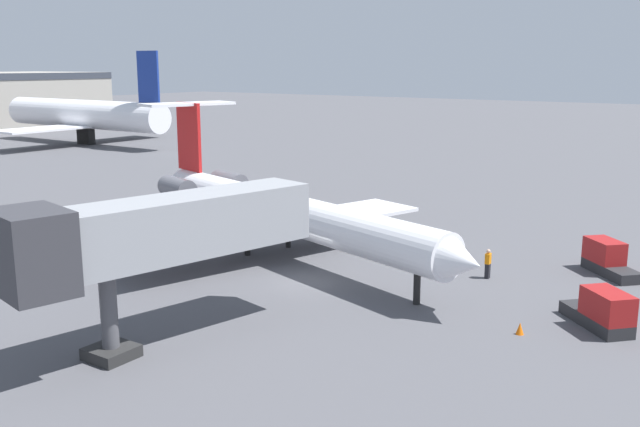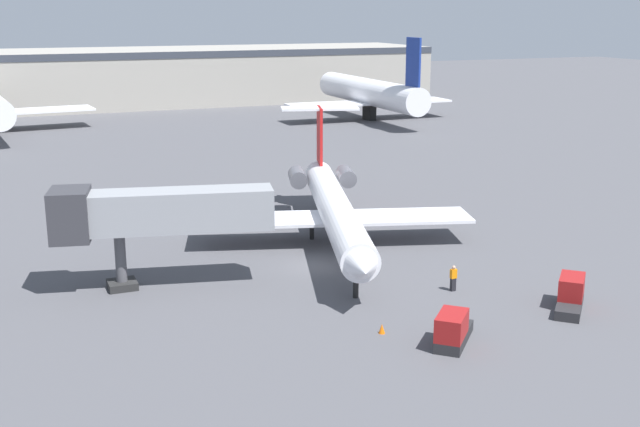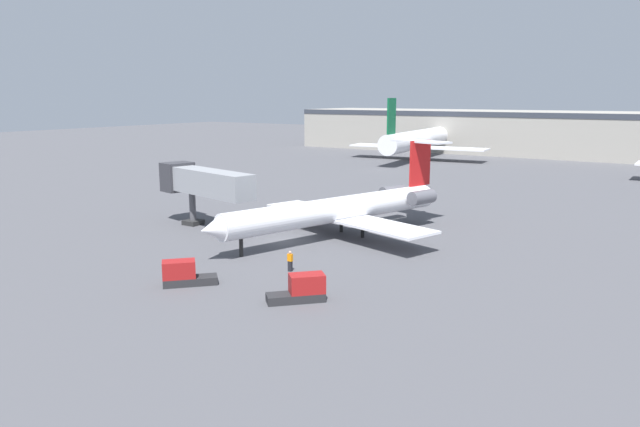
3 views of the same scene
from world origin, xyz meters
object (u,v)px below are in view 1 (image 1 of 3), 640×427
at_px(baggage_tug_trailing, 607,259).
at_px(jet_bridge, 146,235).
at_px(parked_airliner_west_mid, 85,115).
at_px(baggage_tug_lead, 602,311).
at_px(ground_crew_marshaller, 488,264).
at_px(traffic_cone_near, 520,328).
at_px(regional_jet, 276,209).

bearing_deg(baggage_tug_trailing, jet_bridge, 149.16).
relative_size(jet_bridge, baggage_tug_trailing, 3.66).
xyz_separation_m(jet_bridge, baggage_tug_trailing, (22.50, -13.43, -4.08)).
relative_size(baggage_tug_trailing, parked_airliner_west_mid, 0.12).
distance_m(baggage_tug_trailing, parked_airliner_west_mid, 85.08).
bearing_deg(baggage_tug_trailing, parked_airliner_west_mid, 72.14).
height_order(baggage_tug_lead, parked_airliner_west_mid, parked_airliner_west_mid).
xyz_separation_m(jet_bridge, baggage_tug_lead, (13.08, -15.37, -4.08)).
bearing_deg(ground_crew_marshaller, traffic_cone_near, -148.85).
distance_m(regional_jet, parked_airliner_west_mid, 71.03).
xyz_separation_m(regional_jet, traffic_cone_near, (-4.65, -17.46, -2.67)).
relative_size(regional_jet, traffic_cone_near, 54.33).
height_order(baggage_tug_trailing, traffic_cone_near, baggage_tug_trailing).
xyz_separation_m(jet_bridge, parked_airliner_west_mid, (48.56, 67.48, -0.50)).
height_order(regional_jet, ground_crew_marshaller, regional_jet).
distance_m(ground_crew_marshaller, baggage_tug_trailing, 7.21).
distance_m(jet_bridge, parked_airliner_west_mid, 83.14).
bearing_deg(baggage_tug_trailing, baggage_tug_lead, -168.35).
height_order(ground_crew_marshaller, baggage_tug_lead, baggage_tug_lead).
xyz_separation_m(regional_jet, jet_bridge, (-14.95, -4.92, 1.98)).
distance_m(baggage_tug_lead, traffic_cone_near, 4.00).
bearing_deg(baggage_tug_lead, parked_airliner_west_mid, 66.82).
bearing_deg(ground_crew_marshaller, baggage_tug_lead, -122.01).
bearing_deg(regional_jet, parked_airliner_west_mid, 61.75).
bearing_deg(regional_jet, baggage_tug_lead, -95.28).
bearing_deg(traffic_cone_near, baggage_tug_lead, -45.57).
height_order(jet_bridge, ground_crew_marshaller, jet_bridge).
relative_size(ground_crew_marshaller, traffic_cone_near, 3.07).
distance_m(ground_crew_marshaller, traffic_cone_near, 8.55).
relative_size(ground_crew_marshaller, baggage_tug_lead, 0.44).
bearing_deg(baggage_tug_trailing, traffic_cone_near, 175.83).
height_order(traffic_cone_near, parked_airliner_west_mid, parked_airliner_west_mid).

